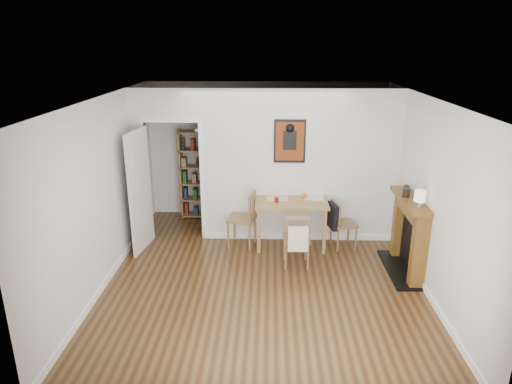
{
  "coord_description": "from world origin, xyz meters",
  "views": [
    {
      "loc": [
        0.08,
        -6.02,
        3.32
      ],
      "look_at": [
        -0.13,
        0.6,
        1.11
      ],
      "focal_mm": 32.0,
      "sensor_mm": 36.0,
      "label": 1
    }
  ],
  "objects_px": {
    "chair_right": "(343,224)",
    "ceramic_jar_b": "(406,188)",
    "mantel_lamp": "(420,197)",
    "orange_fruit": "(304,196)",
    "ceramic_jar_a": "(406,192)",
    "fireplace": "(410,233)",
    "red_glass": "(276,200)",
    "chair_left": "(242,219)",
    "dining_table": "(291,206)",
    "notebook": "(314,198)",
    "bookshelf": "(199,175)",
    "chair_front": "(296,239)"
  },
  "relations": [
    {
      "from": "ceramic_jar_a",
      "to": "chair_left",
      "type": "bearing_deg",
      "value": 162.91
    },
    {
      "from": "dining_table",
      "to": "bookshelf",
      "type": "xyz_separation_m",
      "value": [
        -1.72,
        1.3,
        0.14
      ]
    },
    {
      "from": "bookshelf",
      "to": "ceramic_jar_a",
      "type": "bearing_deg",
      "value": -31.9
    },
    {
      "from": "chair_right",
      "to": "ceramic_jar_a",
      "type": "xyz_separation_m",
      "value": [
        0.75,
        -0.74,
        0.8
      ]
    },
    {
      "from": "red_glass",
      "to": "fireplace",
      "type": "bearing_deg",
      "value": -20.94
    },
    {
      "from": "orange_fruit",
      "to": "ceramic_jar_a",
      "type": "height_order",
      "value": "ceramic_jar_a"
    },
    {
      "from": "notebook",
      "to": "ceramic_jar_b",
      "type": "xyz_separation_m",
      "value": [
        1.31,
        -0.65,
        0.39
      ]
    },
    {
      "from": "notebook",
      "to": "ceramic_jar_b",
      "type": "distance_m",
      "value": 1.51
    },
    {
      "from": "chair_left",
      "to": "orange_fruit",
      "type": "xyz_separation_m",
      "value": [
        1.05,
        0.14,
        0.38
      ]
    },
    {
      "from": "chair_right",
      "to": "ceramic_jar_b",
      "type": "distance_m",
      "value": 1.25
    },
    {
      "from": "chair_left",
      "to": "notebook",
      "type": "bearing_deg",
      "value": 6.67
    },
    {
      "from": "chair_front",
      "to": "mantel_lamp",
      "type": "xyz_separation_m",
      "value": [
        1.61,
        -0.51,
        0.87
      ]
    },
    {
      "from": "fireplace",
      "to": "ceramic_jar_b",
      "type": "distance_m",
      "value": 0.67
    },
    {
      "from": "notebook",
      "to": "ceramic_jar_a",
      "type": "relative_size",
      "value": 2.38
    },
    {
      "from": "chair_left",
      "to": "bookshelf",
      "type": "xyz_separation_m",
      "value": [
        -0.9,
        1.33,
        0.38
      ]
    },
    {
      "from": "mantel_lamp",
      "to": "orange_fruit",
      "type": "bearing_deg",
      "value": 137.09
    },
    {
      "from": "dining_table",
      "to": "ceramic_jar_a",
      "type": "relative_size",
      "value": 9.04
    },
    {
      "from": "dining_table",
      "to": "chair_right",
      "type": "bearing_deg",
      "value": -2.92
    },
    {
      "from": "chair_left",
      "to": "fireplace",
      "type": "bearing_deg",
      "value": -17.87
    },
    {
      "from": "fireplace",
      "to": "notebook",
      "type": "distance_m",
      "value": 1.65
    },
    {
      "from": "chair_left",
      "to": "orange_fruit",
      "type": "relative_size",
      "value": 11.16
    },
    {
      "from": "chair_left",
      "to": "ceramic_jar_b",
      "type": "bearing_deg",
      "value": -11.43
    },
    {
      "from": "ceramic_jar_a",
      "to": "ceramic_jar_b",
      "type": "relative_size",
      "value": 1.33
    },
    {
      "from": "fireplace",
      "to": "chair_left",
      "type": "bearing_deg",
      "value": 162.13
    },
    {
      "from": "chair_left",
      "to": "ceramic_jar_a",
      "type": "height_order",
      "value": "ceramic_jar_a"
    },
    {
      "from": "chair_right",
      "to": "orange_fruit",
      "type": "bearing_deg",
      "value": 166.42
    },
    {
      "from": "bookshelf",
      "to": "fireplace",
      "type": "relative_size",
      "value": 1.38
    },
    {
      "from": "chair_front",
      "to": "notebook",
      "type": "bearing_deg",
      "value": 68.34
    },
    {
      "from": "dining_table",
      "to": "bookshelf",
      "type": "bearing_deg",
      "value": 142.97
    },
    {
      "from": "dining_table",
      "to": "chair_right",
      "type": "relative_size",
      "value": 1.46
    },
    {
      "from": "chair_left",
      "to": "ceramic_jar_a",
      "type": "distance_m",
      "value": 2.67
    },
    {
      "from": "chair_left",
      "to": "mantel_lamp",
      "type": "xyz_separation_m",
      "value": [
        2.49,
        -1.2,
        0.83
      ]
    },
    {
      "from": "chair_right",
      "to": "notebook",
      "type": "relative_size",
      "value": 2.6
    },
    {
      "from": "chair_front",
      "to": "orange_fruit",
      "type": "xyz_separation_m",
      "value": [
        0.17,
        0.83,
        0.41
      ]
    },
    {
      "from": "chair_right",
      "to": "fireplace",
      "type": "height_order",
      "value": "fireplace"
    },
    {
      "from": "dining_table",
      "to": "chair_front",
      "type": "distance_m",
      "value": 0.77
    },
    {
      "from": "dining_table",
      "to": "ceramic_jar_b",
      "type": "relative_size",
      "value": 12.03
    },
    {
      "from": "chair_front",
      "to": "mantel_lamp",
      "type": "bearing_deg",
      "value": -17.55
    },
    {
      "from": "fireplace",
      "to": "orange_fruit",
      "type": "distance_m",
      "value": 1.79
    },
    {
      "from": "chair_left",
      "to": "ceramic_jar_b",
      "type": "xyz_separation_m",
      "value": [
        2.52,
        -0.51,
        0.73
      ]
    },
    {
      "from": "chair_left",
      "to": "fireplace",
      "type": "height_order",
      "value": "fireplace"
    },
    {
      "from": "chair_front",
      "to": "ceramic_jar_a",
      "type": "distance_m",
      "value": 1.75
    },
    {
      "from": "bookshelf",
      "to": "fireplace",
      "type": "distance_m",
      "value": 4.06
    },
    {
      "from": "orange_fruit",
      "to": "ceramic_jar_b",
      "type": "relative_size",
      "value": 0.86
    },
    {
      "from": "chair_right",
      "to": "mantel_lamp",
      "type": "xyz_separation_m",
      "value": [
        0.8,
        -1.19,
        0.89
      ]
    },
    {
      "from": "chair_front",
      "to": "ceramic_jar_b",
      "type": "xyz_separation_m",
      "value": [
        1.64,
        0.18,
        0.76
      ]
    },
    {
      "from": "orange_fruit",
      "to": "notebook",
      "type": "height_order",
      "value": "orange_fruit"
    },
    {
      "from": "chair_front",
      "to": "chair_right",
      "type": "bearing_deg",
      "value": 39.99
    },
    {
      "from": "chair_right",
      "to": "orange_fruit",
      "type": "relative_size",
      "value": 9.54
    },
    {
      "from": "chair_left",
      "to": "fireplace",
      "type": "distance_m",
      "value": 2.67
    }
  ]
}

